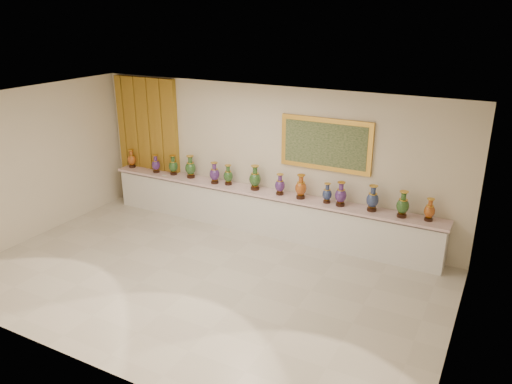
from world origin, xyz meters
The scene contains 18 objects.
ground centered at (0.00, 0.00, 0.00)m, with size 8.00×8.00×0.00m, color beige.
room centered at (-2.35, 2.44, 1.58)m, with size 8.00×8.00×8.00m.
counter centered at (0.00, 2.27, 0.44)m, with size 7.28×0.48×0.90m.
vase_0 centered at (-3.43, 2.27, 1.09)m, with size 0.24×0.24×0.43m.
vase_1 centered at (-2.69, 2.23, 1.08)m, with size 0.24×0.24×0.40m.
vase_2 centered at (-2.25, 2.29, 1.10)m, with size 0.21×0.21×0.44m.
vase_3 centered at (-1.79, 2.29, 1.12)m, with size 0.29×0.29×0.50m.
vase_4 centered at (-1.12, 2.21, 1.11)m, with size 0.28×0.28×0.46m.
vase_5 centered at (-0.82, 2.28, 1.09)m, with size 0.26×0.26×0.43m.
vase_6 centered at (-0.18, 2.27, 1.13)m, with size 0.25×0.25×0.51m.
vase_7 centered at (0.39, 2.25, 1.09)m, with size 0.21×0.21×0.43m.
vase_8 centered at (0.84, 2.24, 1.12)m, with size 0.27×0.27×0.48m.
vase_9 centered at (1.37, 2.26, 1.08)m, with size 0.19×0.19×0.39m.
vase_10 centered at (1.65, 2.23, 1.11)m, with size 0.25×0.25×0.47m.
vase_11 centered at (2.24, 2.26, 1.12)m, with size 0.30×0.30×0.49m.
vase_12 centered at (2.79, 2.23, 1.12)m, with size 0.26×0.26×0.48m.
vase_13 centered at (3.24, 2.28, 1.08)m, with size 0.23×0.23×0.41m.
label_card centered at (-2.39, 2.13, 0.90)m, with size 0.10×0.06×0.00m, color white.
Camera 1 is at (4.33, -6.20, 4.38)m, focal length 35.00 mm.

